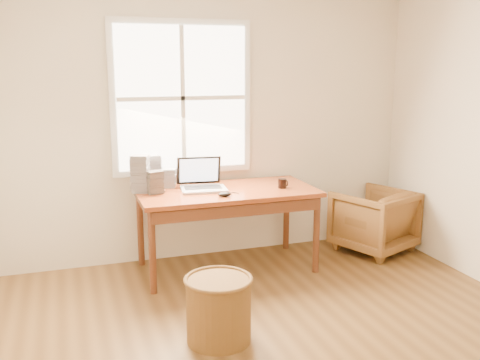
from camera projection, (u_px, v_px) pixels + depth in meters
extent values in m
cube|color=beige|center=(212.00, 123.00, 5.12)|extent=(4.00, 0.02, 2.60)
cube|color=silver|center=(182.00, 98.00, 4.94)|extent=(1.32, 0.05, 1.42)
cube|color=white|center=(183.00, 98.00, 4.91)|extent=(1.20, 0.02, 1.30)
cube|color=silver|center=(183.00, 98.00, 4.90)|extent=(0.04, 0.02, 1.30)
cube|color=silver|center=(183.00, 98.00, 4.90)|extent=(1.20, 0.02, 0.04)
cube|color=brown|center=(227.00, 192.00, 4.82)|extent=(1.60, 0.80, 0.04)
imported|color=brown|center=(374.00, 220.00, 5.38)|extent=(0.88, 0.89, 0.63)
cylinder|color=brown|center=(219.00, 310.00, 3.63)|extent=(0.49, 0.49, 0.44)
ellipsoid|color=black|center=(225.00, 194.00, 4.56)|extent=(0.12, 0.07, 0.04)
cylinder|color=black|center=(282.00, 183.00, 4.87)|extent=(0.10, 0.10, 0.09)
cube|color=#AAADB5|center=(152.00, 171.00, 4.93)|extent=(0.16, 0.14, 0.29)
cube|color=black|center=(155.00, 182.00, 4.65)|extent=(0.15, 0.14, 0.20)
cube|color=#9D9DAA|center=(140.00, 173.00, 4.69)|extent=(0.19, 0.18, 0.33)
cube|color=#ADB1B8|center=(168.00, 178.00, 4.90)|extent=(0.16, 0.15, 0.17)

